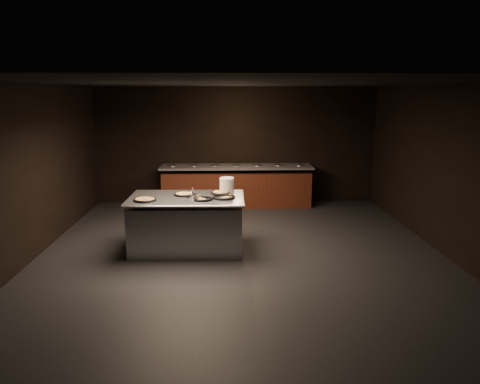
{
  "coord_description": "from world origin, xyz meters",
  "views": [
    {
      "loc": [
        -0.26,
        -7.72,
        2.75
      ],
      "look_at": [
        -0.01,
        0.3,
        1.04
      ],
      "focal_mm": 35.0,
      "sensor_mm": 36.0,
      "label": 1
    }
  ],
  "objects_px": {
    "serving_counter": "(187,225)",
    "plate_stack": "(227,185)",
    "pan_cheese_whole": "(184,194)",
    "pan_veggie_whole": "(145,200)"
  },
  "relations": [
    {
      "from": "serving_counter",
      "to": "plate_stack",
      "type": "xyz_separation_m",
      "value": [
        0.71,
        0.34,
        0.64
      ]
    },
    {
      "from": "plate_stack",
      "to": "pan_cheese_whole",
      "type": "distance_m",
      "value": 0.8
    },
    {
      "from": "serving_counter",
      "to": "pan_cheese_whole",
      "type": "distance_m",
      "value": 0.55
    },
    {
      "from": "plate_stack",
      "to": "pan_veggie_whole",
      "type": "xyz_separation_m",
      "value": [
        -1.39,
        -0.6,
        -0.12
      ]
    },
    {
      "from": "pan_veggie_whole",
      "to": "pan_cheese_whole",
      "type": "distance_m",
      "value": 0.74
    },
    {
      "from": "serving_counter",
      "to": "pan_veggie_whole",
      "type": "bearing_deg",
      "value": -157.96
    },
    {
      "from": "pan_veggie_whole",
      "to": "serving_counter",
      "type": "bearing_deg",
      "value": 21.23
    },
    {
      "from": "pan_veggie_whole",
      "to": "plate_stack",
      "type": "bearing_deg",
      "value": 23.54
    },
    {
      "from": "serving_counter",
      "to": "pan_cheese_whole",
      "type": "relative_size",
      "value": 5.74
    },
    {
      "from": "pan_veggie_whole",
      "to": "pan_cheese_whole",
      "type": "xyz_separation_m",
      "value": [
        0.62,
        0.41,
        -0.0
      ]
    }
  ]
}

